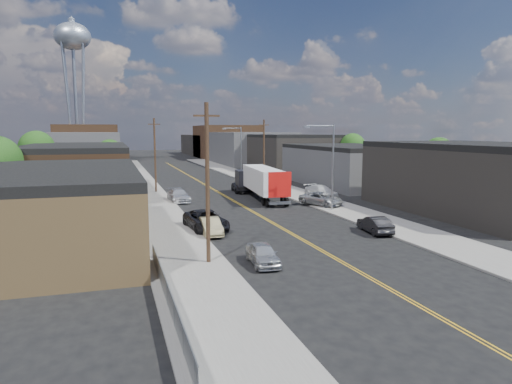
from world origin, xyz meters
TOP-DOWN VIEW (x-y plane):
  - ground at (0.00, 60.00)m, footprint 260.00×260.00m
  - centerline at (0.00, 45.00)m, footprint 0.32×120.00m
  - sidewalk_left at (-9.50, 45.00)m, footprint 5.00×140.00m
  - sidewalk_right at (9.50, 45.00)m, footprint 5.00×140.00m
  - warehouse_tan at (-18.00, 18.00)m, footprint 12.00×22.00m
  - warehouse_brown at (-18.00, 44.00)m, footprint 12.00×26.00m
  - industrial_right_a at (21.99, 20.00)m, footprint 14.00×22.00m
  - industrial_right_b at (22.00, 46.00)m, footprint 14.00×24.00m
  - industrial_right_c at (22.00, 72.00)m, footprint 14.00×22.00m
  - skyline_left_a at (-20.00, 95.00)m, footprint 16.00×30.00m
  - skyline_right_a at (20.00, 95.00)m, footprint 16.00×30.00m
  - skyline_left_b at (-20.00, 120.00)m, footprint 16.00×26.00m
  - skyline_right_b at (20.00, 120.00)m, footprint 16.00×26.00m
  - skyline_left_c at (-20.00, 140.00)m, footprint 16.00×40.00m
  - skyline_right_c at (20.00, 140.00)m, footprint 16.00×40.00m
  - water_tower at (-22.00, 110.00)m, footprint 9.00×9.00m
  - streetlight_near at (7.60, 25.00)m, footprint 3.39×0.25m
  - streetlight_far at (7.60, 60.00)m, footprint 3.39×0.25m
  - utility_pole_left_near at (-8.20, 10.00)m, footprint 1.60×0.26m
  - utility_pole_left_far at (-8.20, 45.00)m, footprint 1.60×0.26m
  - utility_pole_right at (8.20, 48.00)m, footprint 1.60×0.26m
  - chainlink_fence at (-11.50, 3.50)m, footprint 0.05×16.00m
  - tree_left_mid at (-23.94, 55.00)m, footprint 5.10×5.04m
  - tree_left_far at (-13.94, 62.00)m, footprint 4.35×4.20m
  - tree_right_near at (30.06, 36.00)m, footprint 4.60×4.48m
  - tree_right_far at (30.06, 60.00)m, footprint 4.85×4.76m
  - semi_truck at (3.46, 35.86)m, footprint 3.61×15.22m
  - car_left_a at (-5.00, 8.87)m, footprint 1.86×4.06m
  - car_left_b at (-6.40, 18.00)m, footprint 1.59×4.25m
  - car_left_c at (-6.40, 19.83)m, footprint 3.33×6.20m
  - car_left_d at (-6.40, 36.15)m, footprint 2.46×5.23m
  - car_right_oncoming at (6.60, 14.59)m, footprint 1.99×4.39m
  - car_right_lot_a at (8.20, 28.00)m, footprint 4.39×5.60m
  - car_right_lot_b at (10.63, 33.09)m, footprint 2.96×5.55m
  - car_right_lot_c at (11.00, 34.00)m, footprint 1.65×3.79m
  - car_ahead_truck at (3.11, 42.00)m, footprint 3.00×5.53m

SIDE VIEW (x-z plane):
  - ground at x=0.00m, z-range 0.00..0.00m
  - centerline at x=0.00m, z-range 0.00..0.01m
  - sidewalk_left at x=-9.50m, z-range 0.00..0.15m
  - sidewalk_right at x=9.50m, z-range 0.00..0.15m
  - chainlink_fence at x=-11.50m, z-range 0.04..1.27m
  - car_left_a at x=-5.00m, z-range 0.00..1.35m
  - car_left_b at x=-6.40m, z-range 0.00..1.39m
  - car_right_oncoming at x=6.60m, z-range 0.00..1.40m
  - car_ahead_truck at x=3.11m, z-range 0.00..1.47m
  - car_left_d at x=-6.40m, z-range 0.00..1.48m
  - car_right_lot_c at x=11.00m, z-range 0.15..1.42m
  - car_left_c at x=-6.40m, z-range 0.00..1.66m
  - car_right_lot_a at x=8.20m, z-range 0.15..1.56m
  - car_right_lot_b at x=10.63m, z-range 0.15..1.68m
  - semi_truck at x=3.46m, z-range 0.27..4.20m
  - warehouse_tan at x=-18.00m, z-range 0.00..5.60m
  - industrial_right_b at x=22.00m, z-range 0.00..6.10m
  - warehouse_brown at x=-18.00m, z-range 0.00..6.60m
  - skyline_left_c at x=-20.00m, z-range 0.00..7.00m
  - skyline_right_c at x=20.00m, z-range 0.00..7.00m
  - industrial_right_a at x=21.99m, z-range 0.00..7.10m
  - industrial_right_c at x=22.00m, z-range 0.00..7.60m
  - skyline_left_a at x=-20.00m, z-range 0.00..8.00m
  - skyline_right_a at x=20.00m, z-range 0.00..8.00m
  - tree_left_far at x=-13.94m, z-range 1.08..8.05m
  - tree_right_near at x=30.06m, z-range 1.15..8.59m
  - skyline_left_b at x=-20.00m, z-range 0.00..10.00m
  - skyline_right_b at x=20.00m, z-range 0.00..10.00m
  - utility_pole_left_near at x=-8.20m, z-range 0.14..10.14m
  - utility_pole_left_far at x=-8.20m, z-range 0.14..10.14m
  - utility_pole_right at x=8.20m, z-range 0.14..10.14m
  - tree_right_far at x=30.06m, z-range 1.22..9.13m
  - streetlight_near at x=7.60m, z-range 0.83..9.83m
  - streetlight_far at x=7.60m, z-range 0.83..9.83m
  - tree_left_mid at x=-23.94m, z-range 1.30..9.67m
  - water_tower at x=-22.00m, z-range 12.20..49.10m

